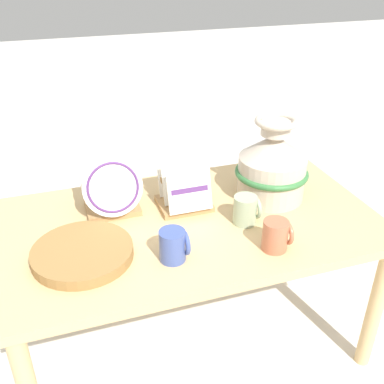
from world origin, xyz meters
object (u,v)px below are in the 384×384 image
Objects in this scene: ceramic_vase at (272,165)px; dish_rack_square_plates at (184,193)px; mug_cobalt_glaze at (174,245)px; mug_terracotta_glaze at (276,235)px; wicker_charger_stack at (83,253)px; mug_sage_glaze at (246,210)px; dish_rack_round_plates at (111,190)px.

dish_rack_square_plates is at bearing 174.14° from ceramic_vase.
ceramic_vase is 3.09× the size of mug_cobalt_glaze.
dish_rack_square_plates is at bearing 120.13° from mug_terracotta_glaze.
mug_sage_glaze is (0.56, 0.03, 0.03)m from wicker_charger_stack.
ceramic_vase reaches higher than mug_terracotta_glaze.
mug_sage_glaze is (0.30, 0.12, 0.00)m from mug_cobalt_glaze.
dish_rack_square_plates is 0.44m from wicker_charger_stack.
mug_cobalt_glaze is at bearing -19.41° from wicker_charger_stack.
mug_terracotta_glaze is 0.17m from mug_sage_glaze.
ceramic_vase is 3.09× the size of mug_sage_glaze.
dish_rack_round_plates is 0.26m from dish_rack_square_plates.
dish_rack_round_plates is 0.60m from mug_terracotta_glaze.
dish_rack_square_plates is (-0.34, 0.03, -0.08)m from ceramic_vase.
dish_rack_square_plates is 1.84× the size of mug_terracotta_glaze.
ceramic_vase is at bearing 66.20° from mug_terracotta_glaze.
dish_rack_round_plates is at bearing 172.28° from ceramic_vase.
mug_sage_glaze is at bearing -27.21° from dish_rack_round_plates.
mug_sage_glaze is at bearing -139.44° from ceramic_vase.
mug_sage_glaze is at bearing 2.58° from wicker_charger_stack.
dish_rack_round_plates reaches higher than mug_sage_glaze.
mug_sage_glaze is at bearing 99.01° from mug_terracotta_glaze.
wicker_charger_stack is at bearing -152.95° from dish_rack_square_plates.
ceramic_vase is 0.35m from mug_terracotta_glaze.
wicker_charger_stack is (-0.14, -0.25, -0.07)m from dish_rack_round_plates.
mug_terracotta_glaze is (0.45, -0.39, -0.04)m from dish_rack_round_plates.
mug_terracotta_glaze is (0.59, -0.14, 0.03)m from wicker_charger_stack.
mug_cobalt_glaze is at bearing 171.24° from mug_terracotta_glaze.
dish_rack_round_plates is 0.73× the size of wicker_charger_stack.
mug_terracotta_glaze is at bearing -8.76° from mug_cobalt_glaze.
dish_rack_square_plates is (0.25, -0.05, -0.03)m from dish_rack_round_plates.
ceramic_vase is 1.39× the size of dish_rack_round_plates.
mug_cobalt_glaze is (-0.32, 0.05, 0.00)m from mug_terracotta_glaze.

